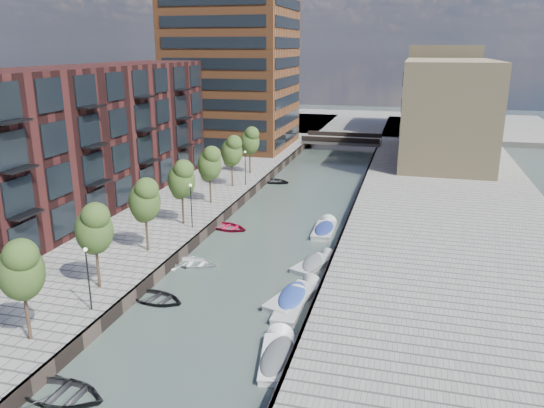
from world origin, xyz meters
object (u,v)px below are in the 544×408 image
at_px(tree_4, 210,163).
at_px(tree_6, 250,140).
at_px(sloop_1, 156,301).
at_px(bridge, 342,140).
at_px(tree_5, 232,150).
at_px(sloop_0, 62,398).
at_px(motorboat_3, 325,229).
at_px(sloop_4, 273,183).
at_px(tree_1, 94,227).
at_px(sloop_3, 193,265).
at_px(tree_0, 21,268).
at_px(car, 414,157).
at_px(motorboat_2, 291,306).
at_px(tree_3, 181,178).
at_px(motorboat_0, 296,296).
at_px(motorboat_1, 278,354).
at_px(tree_2, 144,199).
at_px(sloop_2, 227,229).
at_px(motorboat_4, 315,263).

relative_size(tree_4, tree_6, 1.00).
distance_m(tree_4, sloop_1, 21.23).
relative_size(bridge, tree_5, 2.18).
bearing_deg(sloop_0, motorboat_3, -15.31).
bearing_deg(tree_6, sloop_4, -3.96).
xyz_separation_m(tree_1, sloop_1, (3.76, 0.79, -5.31)).
distance_m(bridge, sloop_3, 54.05).
xyz_separation_m(tree_0, tree_6, (0.00, 42.00, 0.00)).
bearing_deg(car, sloop_4, -138.83).
relative_size(tree_4, tree_5, 1.00).
xyz_separation_m(bridge, sloop_1, (-4.74, -60.21, -1.39)).
bearing_deg(tree_0, tree_6, 90.00).
distance_m(tree_6, motorboat_2, 35.55).
height_order(tree_3, motorboat_2, tree_3).
bearing_deg(bridge, motorboat_0, -85.52).
relative_size(sloop_1, car, 0.98).
distance_m(tree_0, motorboat_2, 16.80).
relative_size(sloop_0, motorboat_0, 0.85).
xyz_separation_m(sloop_3, motorboat_3, (8.86, 10.82, 0.21)).
bearing_deg(motorboat_1, tree_3, 127.35).
xyz_separation_m(tree_3, motorboat_0, (12.99, -10.35, -5.09)).
xyz_separation_m(motorboat_2, motorboat_3, (-0.33, 15.68, 0.12)).
distance_m(sloop_1, sloop_3, 6.38).
height_order(tree_6, sloop_1, tree_6).
bearing_deg(tree_2, tree_3, 90.00).
height_order(sloop_2, motorboat_2, motorboat_2).
xyz_separation_m(tree_5, motorboat_0, (12.99, -24.35, -5.09)).
xyz_separation_m(tree_1, tree_4, (0.00, 21.00, 0.00)).
distance_m(motorboat_2, motorboat_4, 7.41).
distance_m(bridge, sloop_0, 71.15).
height_order(tree_6, motorboat_3, tree_6).
relative_size(sloop_3, motorboat_0, 0.74).
bearing_deg(tree_1, sloop_2, 77.86).
bearing_deg(tree_2, tree_6, 90.00).
bearing_deg(sloop_4, motorboat_2, -153.93).
xyz_separation_m(sloop_2, sloop_3, (0.29, -9.05, 0.00)).
bearing_deg(motorboat_4, car, 79.12).
xyz_separation_m(sloop_0, car, (16.45, 57.49, 1.74)).
bearing_deg(tree_2, tree_0, -90.00).
relative_size(tree_4, sloop_2, 1.39).
distance_m(tree_4, sloop_0, 31.71).
bearing_deg(tree_5, tree_6, 90.00).
xyz_separation_m(tree_1, motorboat_3, (12.64, 17.99, -5.10)).
xyz_separation_m(bridge, tree_2, (-8.50, -54.00, 3.92)).
distance_m(tree_0, tree_1, 7.00).
relative_size(tree_0, motorboat_0, 1.06).
relative_size(motorboat_3, motorboat_4, 1.09).
distance_m(sloop_2, car, 35.63).
xyz_separation_m(sloop_2, car, (17.01, 31.26, 1.74)).
bearing_deg(sloop_0, tree_6, 6.90).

